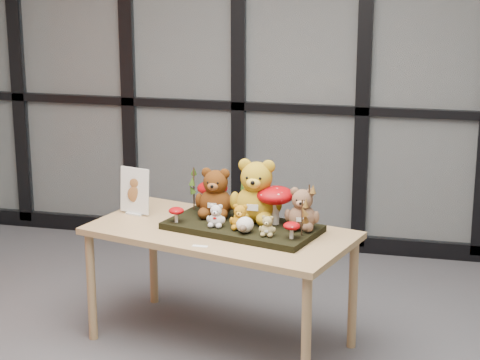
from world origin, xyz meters
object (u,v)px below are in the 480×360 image
(bear_white_bow, at_px, (216,214))
(mushroom_back_right, at_px, (275,203))
(display_table, at_px, (220,242))
(plush_cream_hedgehog, at_px, (245,224))
(bear_beige_small, at_px, (268,225))
(bear_small_yellow, at_px, (240,215))
(sign_holder, at_px, (135,193))
(bear_pooh_yellow, at_px, (257,187))
(mushroom_front_left, at_px, (176,214))
(diorama_tray, at_px, (242,227))
(mushroom_front_right, at_px, (292,230))
(bear_brown_medium, at_px, (216,190))
(mushroom_back_left, at_px, (213,195))
(bear_tan_back, at_px, (302,206))

(bear_white_bow, relative_size, mushroom_back_right, 0.60)
(display_table, bearing_deg, plush_cream_hedgehog, -18.70)
(bear_white_bow, xyz_separation_m, bear_beige_small, (0.30, -0.09, -0.01))
(bear_small_yellow, height_order, sign_holder, sign_holder)
(bear_small_yellow, relative_size, sign_holder, 0.55)
(bear_pooh_yellow, distance_m, sign_holder, 0.74)
(bear_small_yellow, relative_size, mushroom_front_left, 1.60)
(bear_pooh_yellow, bearing_deg, diorama_tray, -114.54)
(display_table, bearing_deg, mushroom_front_right, -4.72)
(bear_pooh_yellow, distance_m, bear_beige_small, 0.29)
(bear_beige_small, bearing_deg, mushroom_front_right, 7.24)
(mushroom_front_right, height_order, sign_holder, sign_holder)
(bear_small_yellow, bearing_deg, bear_white_bow, -169.85)
(bear_pooh_yellow, xyz_separation_m, plush_cream_hedgehog, (-0.02, -0.21, -0.15))
(bear_brown_medium, bearing_deg, bear_beige_small, -22.19)
(bear_pooh_yellow, xyz_separation_m, bear_beige_small, (0.11, -0.23, -0.13))
(plush_cream_hedgehog, relative_size, mushroom_front_left, 0.98)
(bear_beige_small, height_order, mushroom_front_left, bear_beige_small)
(mushroom_back_right, bearing_deg, mushroom_front_right, -59.52)
(bear_beige_small, relative_size, plush_cream_hedgehog, 1.29)
(display_table, bearing_deg, sign_holder, 178.36)
(bear_small_yellow, distance_m, mushroom_back_left, 0.36)
(display_table, height_order, bear_beige_small, bear_beige_small)
(display_table, xyz_separation_m, bear_beige_small, (0.29, -0.14, 0.16))
(plush_cream_hedgehog, distance_m, mushroom_back_right, 0.23)
(bear_pooh_yellow, height_order, mushroom_back_right, bear_pooh_yellow)
(bear_brown_medium, relative_size, bear_white_bow, 2.21)
(bear_brown_medium, bearing_deg, display_table, -50.25)
(bear_small_yellow, bearing_deg, bear_brown_medium, 149.29)
(bear_tan_back, height_order, plush_cream_hedgehog, bear_tan_back)
(bear_brown_medium, xyz_separation_m, bear_small_yellow, (0.19, -0.20, -0.08))
(mushroom_back_right, height_order, mushroom_front_left, mushroom_back_right)
(bear_small_yellow, bearing_deg, bear_beige_small, -9.36)
(bear_tan_back, bearing_deg, mushroom_front_left, -159.97)
(mushroom_back_left, distance_m, mushroom_front_left, 0.29)
(diorama_tray, bearing_deg, mushroom_front_right, -14.90)
(diorama_tray, bearing_deg, mushroom_back_left, 153.67)
(mushroom_back_right, relative_size, mushroom_front_right, 2.36)
(display_table, relative_size, mushroom_back_right, 6.79)
(mushroom_back_left, distance_m, sign_holder, 0.45)
(mushroom_front_right, bearing_deg, plush_cream_hedgehog, 170.48)
(bear_tan_back, height_order, bear_white_bow, bear_tan_back)
(diorama_tray, distance_m, bear_brown_medium, 0.27)
(bear_brown_medium, distance_m, bear_beige_small, 0.45)
(bear_white_bow, xyz_separation_m, mushroom_back_left, (-0.09, 0.27, 0.03))
(bear_white_bow, bearing_deg, sign_holder, 173.63)
(display_table, height_order, mushroom_front_right, mushroom_front_right)
(plush_cream_hedgehog, relative_size, mushroom_back_right, 0.40)
(plush_cream_hedgehog, distance_m, mushroom_back_left, 0.43)
(bear_brown_medium, bearing_deg, bear_pooh_yellow, 6.56)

